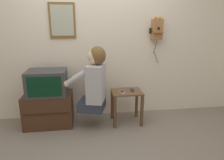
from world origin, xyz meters
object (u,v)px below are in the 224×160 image
Objects in this scene: wall_phone_antique at (157,29)px; cell_phone_spare at (132,90)px; person at (94,80)px; television at (47,83)px; cell_phone_held at (122,92)px; framed_picture at (62,20)px.

cell_phone_spare is (-0.44, -0.29, -0.90)m from wall_phone_antique.
person reaches higher than television.
person reaches higher than cell_phone_held.
cell_phone_held is 1.02× the size of cell_phone_spare.
television reaches higher than cell_phone_spare.
cell_phone_spare is at bearing 9.15° from cell_phone_held.
cell_phone_held is (0.85, -0.40, -1.03)m from framed_picture.
television reaches higher than cell_phone_held.
person is 7.00× the size of cell_phone_held.
cell_phone_spare is (0.58, 0.09, -0.21)m from person.
person is at bearing -159.51° from wall_phone_antique.
wall_phone_antique reaches higher than television.
person is 1.03m from framed_picture.
wall_phone_antique is (1.03, 0.38, 0.69)m from person.
wall_phone_antique is 1.04m from cell_phone_spare.
cell_phone_spare is (1.02, -0.33, -1.03)m from framed_picture.
wall_phone_antique is at bearing 18.50° from cell_phone_held.
person is 1.68× the size of television.
framed_picture is 3.88× the size of cell_phone_held.
cell_phone_spare is at bearing -146.87° from wall_phone_antique.
person is 0.63m from cell_phone_spare.
wall_phone_antique reaches higher than cell_phone_spare.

